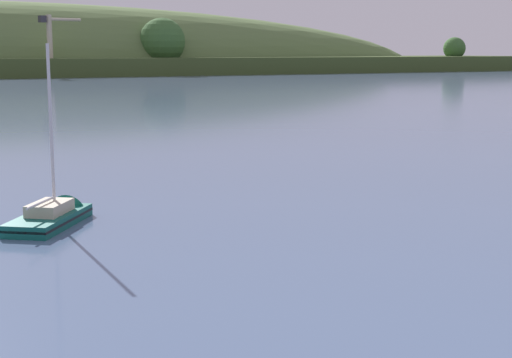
# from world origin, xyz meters

# --- Properties ---
(dockside_crane) EXTENTS (13.14, 4.11, 18.77)m
(dockside_crane) POSITION_xyz_m (39.63, 239.50, 9.00)
(dockside_crane) COLOR #4C4C51
(dockside_crane) RESTS_ON ground
(sailboat_near_mooring) EXTENTS (5.63, 6.23, 9.62)m
(sailboat_near_mooring) POSITION_xyz_m (-13.08, 40.63, 0.20)
(sailboat_near_mooring) COLOR #0F564C
(sailboat_near_mooring) RESTS_ON ground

